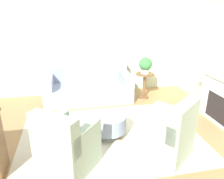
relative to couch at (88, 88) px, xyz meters
The scene contains 9 objects.
ground_plane 1.94m from the couch, 83.17° to the right, with size 16.00×16.00×0.00m, color #AD7F51.
wall_back 1.26m from the couch, 69.91° to the left, with size 8.93×0.12×2.80m.
rug 1.94m from the couch, 83.17° to the right, with size 3.37×2.46×0.01m.
couch is the anchor object (origin of this frame).
armchair_left 2.72m from the couch, 102.54° to the right, with size 1.03×1.03×0.99m.
armchair_right 2.86m from the couch, 68.51° to the right, with size 1.03×1.03×0.99m.
ottoman_table 1.89m from the couch, 83.57° to the right, with size 0.65×0.65×0.42m.
side_table 1.53m from the couch, ahead, with size 0.48×0.48×0.69m.
potted_plant_on_side_table 1.64m from the couch, ahead, with size 0.35×0.35×0.43m.
Camera 1 is at (-0.70, -3.57, 2.31)m, focal length 35.00 mm.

